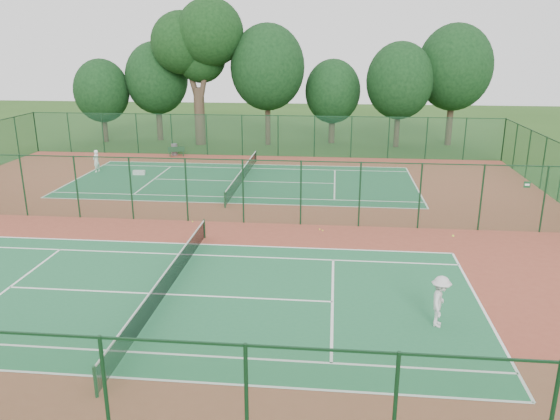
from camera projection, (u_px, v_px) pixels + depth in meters
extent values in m
plane|color=#254916|center=(216.00, 222.00, 29.64)|extent=(120.00, 120.00, 0.00)
cube|color=brown|center=(216.00, 222.00, 29.64)|extent=(40.00, 36.00, 0.01)
cube|color=#1F643C|center=(166.00, 294.00, 21.08)|extent=(23.77, 10.97, 0.01)
cube|color=#1B5837|center=(243.00, 181.00, 38.20)|extent=(23.77, 10.97, 0.01)
cube|color=#16442C|center=(260.00, 136.00, 46.24)|extent=(40.00, 0.02, 3.50)
cube|color=#14381F|center=(260.00, 115.00, 45.74)|extent=(40.00, 0.05, 0.05)
cube|color=#1B532F|center=(40.00, 403.00, 12.02)|extent=(40.00, 0.02, 3.50)
cube|color=#13341D|center=(29.00, 334.00, 11.51)|extent=(40.00, 0.05, 0.05)
cube|color=#1B512B|center=(215.00, 191.00, 29.13)|extent=(40.00, 0.02, 3.50)
cube|color=#14381F|center=(213.00, 159.00, 28.62)|extent=(40.00, 0.05, 0.05)
cylinder|color=#153B20|center=(95.00, 382.00, 14.86)|extent=(0.10, 0.10, 0.97)
cylinder|color=#153B20|center=(204.00, 229.00, 27.03)|extent=(0.10, 0.10, 0.97)
cube|color=black|center=(166.00, 283.00, 20.94)|extent=(0.02, 12.80, 0.85)
cube|color=silver|center=(165.00, 273.00, 20.82)|extent=(0.04, 12.80, 0.06)
cylinder|color=#133420|center=(225.00, 200.00, 31.97)|extent=(0.10, 0.10, 0.97)
cylinder|color=#133420|center=(256.00, 156.00, 44.14)|extent=(0.10, 0.10, 0.97)
cube|color=black|center=(243.00, 175.00, 38.06)|extent=(0.02, 12.80, 0.85)
cube|color=white|center=(243.00, 169.00, 37.93)|extent=(0.04, 12.80, 0.06)
imported|color=silver|center=(440.00, 301.00, 18.50)|extent=(0.97, 1.31, 1.82)
imported|color=white|center=(96.00, 161.00, 40.70)|extent=(0.54, 0.69, 1.66)
cylinder|color=gray|center=(174.00, 149.00, 46.93)|extent=(0.62, 0.62, 0.98)
cube|color=#12341B|center=(170.00, 154.00, 46.43)|extent=(0.18, 0.38, 0.42)
cube|color=#12341B|center=(183.00, 154.00, 46.63)|extent=(0.18, 0.38, 0.42)
cube|color=#12341B|center=(176.00, 151.00, 46.46)|extent=(1.44, 0.77, 0.05)
cube|color=#12341B|center=(176.00, 149.00, 46.23)|extent=(1.34, 0.45, 0.42)
cube|color=silver|center=(139.00, 173.00, 40.05)|extent=(0.89, 0.40, 0.33)
sphere|color=yellow|center=(323.00, 230.00, 28.13)|extent=(0.07, 0.07, 0.07)
sphere|color=yellow|center=(320.00, 229.00, 28.32)|extent=(0.08, 0.08, 0.08)
sphere|color=#C9DD33|center=(193.00, 221.00, 29.55)|extent=(0.07, 0.07, 0.07)
cylinder|color=#3E2E22|center=(200.00, 116.00, 51.31)|extent=(0.97, 0.97, 5.31)
cylinder|color=#3E2E22|center=(190.00, 73.00, 50.46)|extent=(1.80, 0.53, 5.28)
cylinder|color=#3E2E22|center=(206.00, 70.00, 49.81)|extent=(1.68, 0.50, 5.73)
sphere|color=black|center=(182.00, 43.00, 49.74)|extent=(5.67, 5.67, 5.67)
sphere|color=black|center=(210.00, 32.00, 48.80)|extent=(6.02, 6.02, 6.02)
sphere|color=black|center=(201.00, 58.00, 50.40)|extent=(4.60, 4.60, 4.60)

